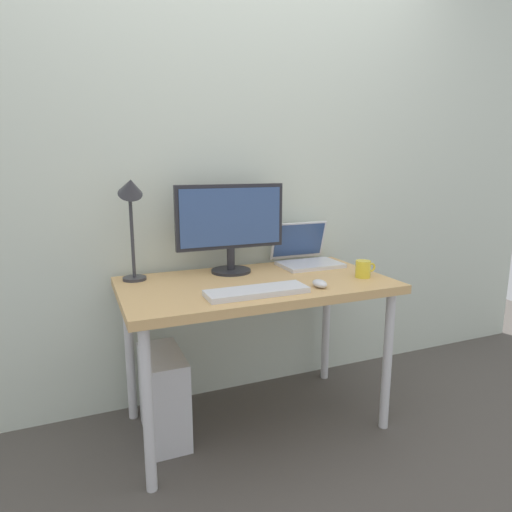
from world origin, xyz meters
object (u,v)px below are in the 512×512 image
laptop (305,254)px  keyboard (257,291)px  desk_lamp (131,204)px  mouse (320,284)px  monitor (231,223)px  computer_tower (164,396)px  coffee_mug (363,269)px  desk (256,295)px

laptop → keyboard: (-0.46, -0.43, -0.05)m
desk_lamp → mouse: bearing=-29.2°
monitor → keyboard: 0.47m
desk_lamp → computer_tower: size_ratio=1.20×
mouse → coffee_mug: (0.29, 0.07, 0.02)m
coffee_mug → desk_lamp: bearing=161.7°
computer_tower → desk: bearing=-7.2°
mouse → computer_tower: bearing=158.4°
monitor → laptop: size_ratio=1.73×
monitor → computer_tower: monitor is taller
desk_lamp → laptop: bearing=1.2°
coffee_mug → keyboard: bearing=-173.6°
monitor → laptop: (0.44, 0.02, -0.20)m
coffee_mug → computer_tower: size_ratio=0.26×
computer_tower → coffee_mug: bearing=-11.2°
keyboard → mouse: 0.30m
keyboard → computer_tower: bearing=145.1°
monitor → laptop: 0.48m
monitor → desk_lamp: bearing=179.9°
desk → desk_lamp: size_ratio=2.48×
laptop → computer_tower: laptop is taller
desk → laptop: bearing=30.5°
keyboard → computer_tower: 0.70m
monitor → desk_lamp: size_ratio=1.10×
monitor → computer_tower: size_ratio=1.32×
monitor → computer_tower: 0.88m
laptop → keyboard: size_ratio=0.73×
mouse → desk_lamp: bearing=150.8°
desk → keyboard: bearing=-111.5°
monitor → laptop: bearing=2.6°
computer_tower → laptop: bearing=11.6°
keyboard → monitor: bearing=86.1°
laptop → desk_lamp: 0.96m
desk_lamp → keyboard: desk_lamp is taller
desk_lamp → monitor: bearing=-0.1°
keyboard → desk: bearing=68.5°
mouse → coffee_mug: size_ratio=0.83×
desk → keyboard: keyboard is taller
desk → computer_tower: 0.64m
laptop → mouse: 0.47m
coffee_mug → laptop: bearing=108.9°
desk → computer_tower: desk is taller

